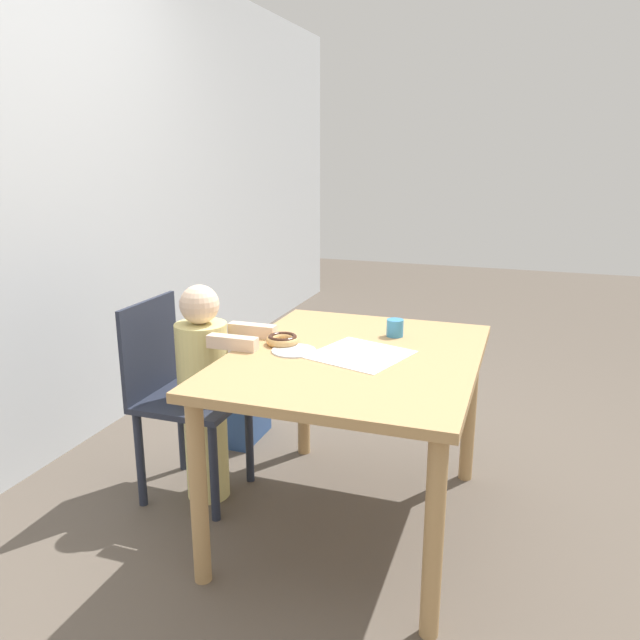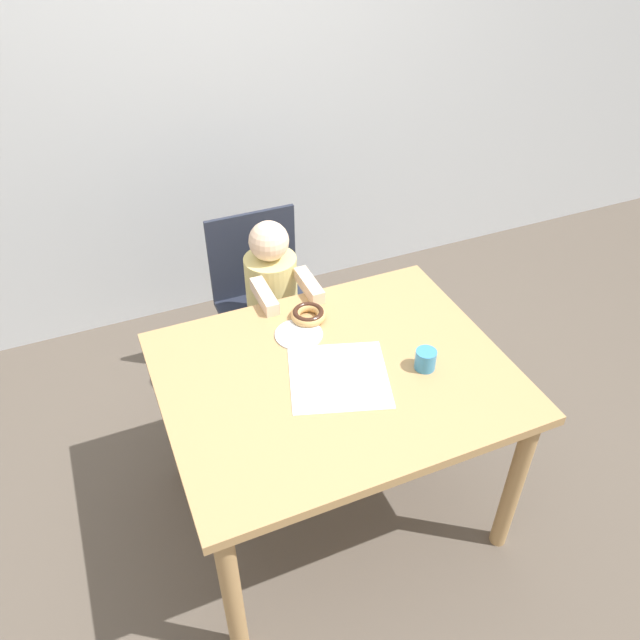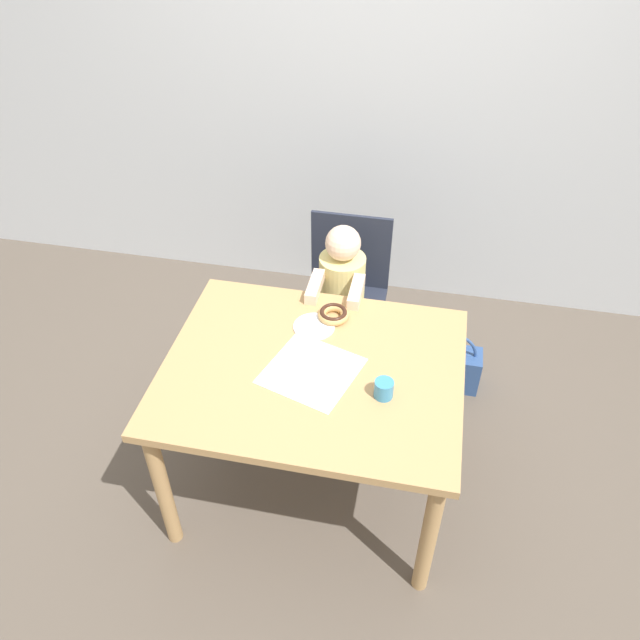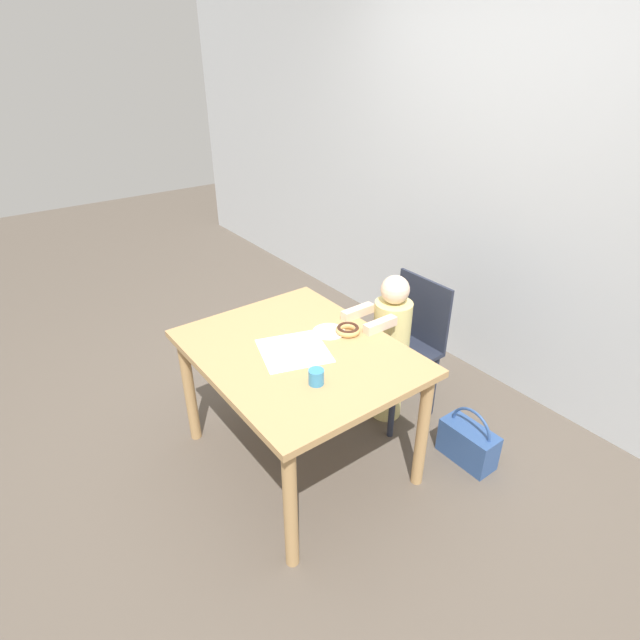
{
  "view_description": "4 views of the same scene",
  "coord_description": "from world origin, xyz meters",
  "px_view_note": "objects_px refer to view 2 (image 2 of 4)",
  "views": [
    {
      "loc": [
        -2.13,
        -0.59,
        1.44
      ],
      "look_at": [
        0.0,
        0.14,
        0.83
      ],
      "focal_mm": 35.0,
      "sensor_mm": 36.0,
      "label": 1
    },
    {
      "loc": [
        -0.63,
        -1.35,
        2.12
      ],
      "look_at": [
        0.0,
        0.14,
        0.83
      ],
      "focal_mm": 35.0,
      "sensor_mm": 36.0,
      "label": 2
    },
    {
      "loc": [
        0.36,
        -1.64,
        2.37
      ],
      "look_at": [
        0.0,
        0.14,
        0.83
      ],
      "focal_mm": 35.0,
      "sensor_mm": 36.0,
      "label": 3
    },
    {
      "loc": [
        1.72,
        -1.14,
        2.01
      ],
      "look_at": [
        0.0,
        0.14,
        0.83
      ],
      "focal_mm": 28.0,
      "sensor_mm": 36.0,
      "label": 4
    }
  ],
  "objects_px": {
    "cup": "(425,360)",
    "chair": "(266,307)",
    "handbag": "(376,337)",
    "child_figure": "(274,317)",
    "donut": "(308,314)"
  },
  "relations": [
    {
      "from": "cup",
      "to": "chair",
      "type": "bearing_deg",
      "value": 108.05
    },
    {
      "from": "handbag",
      "to": "donut",
      "type": "bearing_deg",
      "value": -140.91
    },
    {
      "from": "child_figure",
      "to": "handbag",
      "type": "relative_size",
      "value": 2.75
    },
    {
      "from": "child_figure",
      "to": "cup",
      "type": "bearing_deg",
      "value": -69.27
    },
    {
      "from": "chair",
      "to": "cup",
      "type": "relative_size",
      "value": 12.04
    },
    {
      "from": "chair",
      "to": "handbag",
      "type": "bearing_deg",
      "value": -2.95
    },
    {
      "from": "child_figure",
      "to": "cup",
      "type": "xyz_separation_m",
      "value": [
        0.28,
        -0.73,
        0.27
      ]
    },
    {
      "from": "chair",
      "to": "donut",
      "type": "bearing_deg",
      "value": -87.34
    },
    {
      "from": "child_figure",
      "to": "handbag",
      "type": "xyz_separation_m",
      "value": [
        0.55,
        0.09,
        -0.36
      ]
    },
    {
      "from": "handbag",
      "to": "child_figure",
      "type": "bearing_deg",
      "value": -170.8
    },
    {
      "from": "donut",
      "to": "cup",
      "type": "relative_size",
      "value": 1.83
    },
    {
      "from": "donut",
      "to": "handbag",
      "type": "bearing_deg",
      "value": 39.09
    },
    {
      "from": "handbag",
      "to": "cup",
      "type": "bearing_deg",
      "value": -108.51
    },
    {
      "from": "chair",
      "to": "handbag",
      "type": "distance_m",
      "value": 0.64
    },
    {
      "from": "donut",
      "to": "cup",
      "type": "distance_m",
      "value": 0.47
    }
  ]
}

